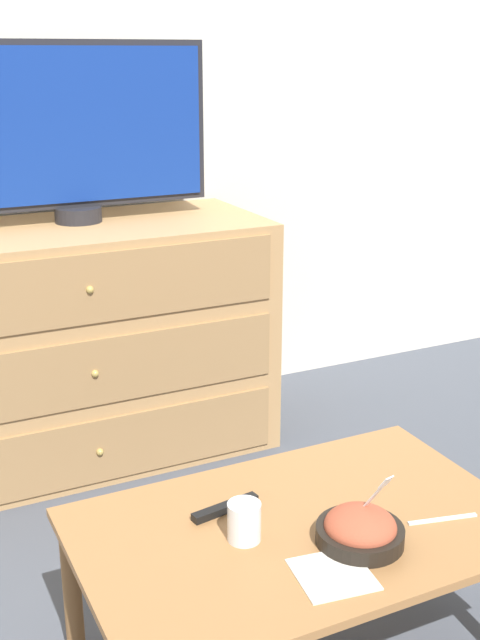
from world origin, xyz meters
name	(u,v)px	position (x,y,z in m)	size (l,w,h in m)	color
ground_plane	(40,421)	(0.00, 0.00, 0.00)	(12.00, 12.00, 0.00)	#474C56
wall_back	(8,79)	(0.00, 0.03, 1.30)	(12.00, 0.05, 2.60)	silver
dresser	(72,345)	(0.07, -0.32, 0.42)	(1.36, 0.60, 0.83)	tan
tv	(73,130)	(0.14, -0.25, 1.14)	(0.93, 0.16, 0.59)	#232328
coffee_table	(300,543)	(0.25, -1.61, 0.35)	(0.99, 0.62, 0.39)	#9E6B3D
takeout_bowl	(360,530)	(0.33, -1.72, 0.42)	(0.19, 0.19, 0.17)	black
drink_cup	(244,524)	(0.12, -1.61, 0.43)	(0.07, 0.07, 0.09)	#9E6638
napkin	(333,574)	(0.22, -1.80, 0.39)	(0.17, 0.17, 0.00)	silver
knife	(443,519)	(0.55, -1.73, 0.40)	(0.16, 0.05, 0.01)	white
remote_control	(225,508)	(0.13, -1.49, 0.40)	(0.17, 0.05, 0.02)	black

